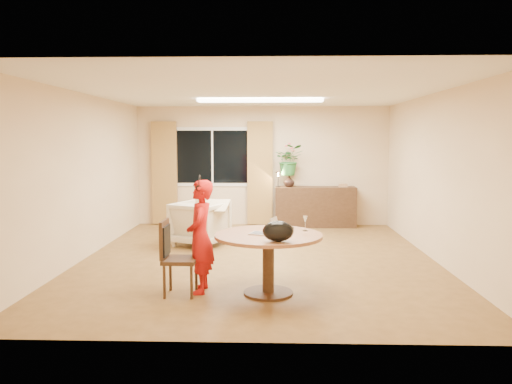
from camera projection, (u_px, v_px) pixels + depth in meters
floor at (258, 259)px, 7.86m from camera, size 6.50×6.50×0.00m
ceiling at (258, 92)px, 7.59m from camera, size 6.50×6.50×0.00m
wall_back at (262, 166)px, 10.95m from camera, size 5.50×0.00×5.50m
wall_left at (83, 177)px, 7.81m from camera, size 0.00×6.50×6.50m
wall_right at (438, 177)px, 7.63m from camera, size 0.00×6.50×6.50m
window at (212, 157)px, 10.95m from camera, size 1.70×0.03×1.30m
curtain_left at (164, 173)px, 10.94m from camera, size 0.55×0.08×2.25m
curtain_right at (260, 173)px, 10.88m from camera, size 0.55×0.08×2.25m
ceiling_panel at (260, 100)px, 8.78m from camera, size 2.20×0.35×0.05m
dining_table at (268, 247)px, 6.03m from camera, size 1.30×1.30×0.74m
dining_chair at (180, 258)px, 6.01m from camera, size 0.45×0.41×0.91m
child at (200, 236)px, 6.11m from camera, size 0.52×0.35×1.39m
laptop at (263, 225)px, 5.99m from camera, size 0.38×0.32×0.22m
tumbler at (275, 226)px, 6.26m from camera, size 0.10×0.10×0.11m
wine_glass at (305, 223)px, 6.22m from camera, size 0.08×0.08×0.19m
pot_lid at (285, 227)px, 6.35m from camera, size 0.26×0.26×0.04m
handbag at (278, 231)px, 5.55m from camera, size 0.38×0.26×0.23m
armchair at (200, 223)px, 8.89m from camera, size 1.12×1.13×0.78m
throw at (216, 201)px, 8.76m from camera, size 0.51×0.60×0.03m
sideboard at (315, 207)px, 10.77m from camera, size 1.73×0.42×0.86m
vase at (289, 181)px, 10.73m from camera, size 0.24×0.24×0.25m
bouquet at (289, 160)px, 10.68m from camera, size 0.60×0.52×0.66m
book_stack at (343, 185)px, 10.70m from camera, size 0.21×0.18×0.08m
desk_lamp at (278, 179)px, 10.68m from camera, size 0.15×0.15×0.35m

